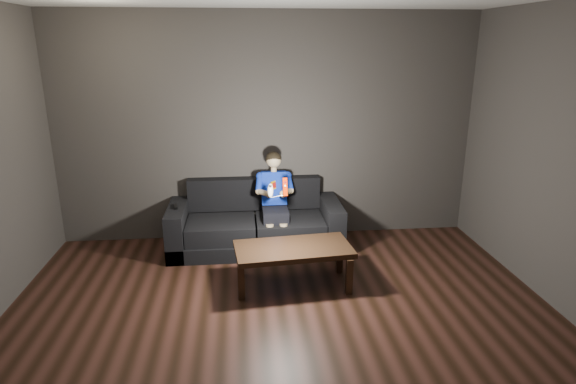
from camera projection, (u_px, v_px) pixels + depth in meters
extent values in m
plane|color=black|center=(288.00, 355.00, 3.76)|extent=(5.00, 5.00, 0.00)
cube|color=#3F3B36|center=(268.00, 129.00, 5.73)|extent=(5.00, 0.04, 2.70)
cube|color=black|center=(256.00, 240.00, 5.71)|extent=(2.00, 0.86, 0.17)
cube|color=black|center=(221.00, 230.00, 5.53)|extent=(0.78, 0.61, 0.21)
cube|color=black|center=(290.00, 227.00, 5.60)|extent=(0.78, 0.61, 0.21)
cube|color=black|center=(254.00, 193.00, 5.88)|extent=(1.60, 0.20, 0.39)
cube|color=black|center=(178.00, 229.00, 5.57)|extent=(0.20, 0.86, 0.54)
cube|color=black|center=(331.00, 223.00, 5.74)|extent=(0.20, 0.86, 0.54)
cube|color=black|center=(275.00, 214.00, 5.52)|extent=(0.29, 0.37, 0.14)
cube|color=#0C0EA2|center=(274.00, 188.00, 5.63)|extent=(0.29, 0.21, 0.40)
cube|color=#DFA80A|center=(274.00, 185.00, 5.53)|extent=(0.09, 0.09, 0.10)
cube|color=#B8160E|center=(274.00, 185.00, 5.53)|extent=(0.06, 0.06, 0.06)
cylinder|color=#D1B181|center=(274.00, 169.00, 5.56)|extent=(0.07, 0.07, 0.06)
sphere|color=#D1B181|center=(274.00, 160.00, 5.53)|extent=(0.17, 0.17, 0.17)
ellipsoid|color=black|center=(274.00, 158.00, 5.53)|extent=(0.18, 0.18, 0.16)
cylinder|color=#0C0EA2|center=(259.00, 184.00, 5.53)|extent=(0.08, 0.22, 0.18)
cylinder|color=#0C0EA2|center=(290.00, 183.00, 5.56)|extent=(0.08, 0.22, 0.18)
cylinder|color=#D1B181|center=(264.00, 191.00, 5.40)|extent=(0.14, 0.23, 0.10)
cylinder|color=#D1B181|center=(287.00, 190.00, 5.42)|extent=(0.14, 0.23, 0.10)
sphere|color=#D1B181|center=(269.00, 194.00, 5.32)|extent=(0.08, 0.08, 0.08)
sphere|color=#D1B181|center=(283.00, 194.00, 5.33)|extent=(0.08, 0.08, 0.08)
cylinder|color=#D1B181|center=(270.00, 238.00, 5.39)|extent=(0.09, 0.09, 0.33)
cylinder|color=#D1B181|center=(284.00, 238.00, 5.41)|extent=(0.09, 0.09, 0.33)
cube|color=red|center=(285.00, 187.00, 5.09)|extent=(0.05, 0.08, 0.20)
cube|color=maroon|center=(285.00, 182.00, 5.06)|extent=(0.03, 0.01, 0.03)
cylinder|color=white|center=(285.00, 188.00, 5.08)|extent=(0.02, 0.01, 0.02)
ellipsoid|color=white|center=(270.00, 190.00, 5.10)|extent=(0.07, 0.10, 0.16)
cylinder|color=black|center=(271.00, 186.00, 5.04)|extent=(0.03, 0.01, 0.03)
cube|color=black|center=(176.00, 207.00, 5.44)|extent=(0.05, 0.14, 0.03)
cube|color=black|center=(176.00, 204.00, 5.48)|extent=(0.02, 0.02, 0.00)
cube|color=black|center=(293.00, 249.00, 4.73)|extent=(1.19, 0.68, 0.05)
cube|color=black|center=(241.00, 282.00, 4.53)|extent=(0.06, 0.06, 0.36)
cube|color=black|center=(349.00, 277.00, 4.62)|extent=(0.06, 0.06, 0.36)
cube|color=black|center=(241.00, 260.00, 4.97)|extent=(0.06, 0.06, 0.36)
cube|color=black|center=(339.00, 256.00, 5.07)|extent=(0.06, 0.06, 0.36)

